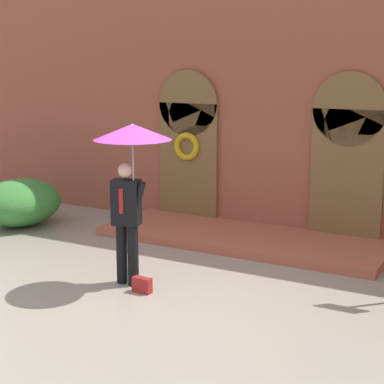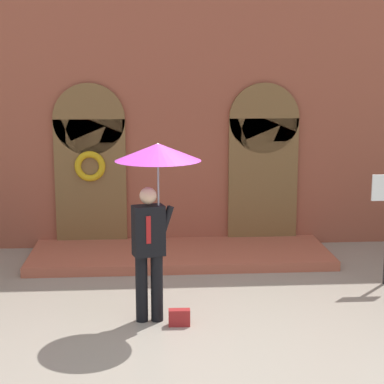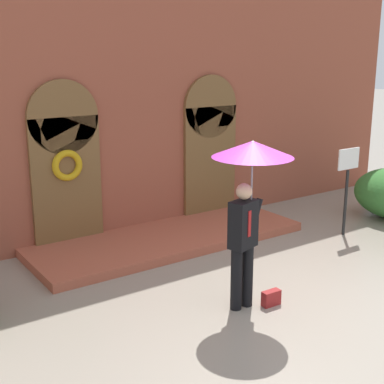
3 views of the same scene
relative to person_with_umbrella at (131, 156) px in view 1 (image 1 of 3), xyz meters
name	(u,v)px [view 1 (image 1 of 3)]	position (x,y,z in m)	size (l,w,h in m)	color
ground_plane	(150,296)	(0.46, -0.25, -1.91)	(80.00, 80.00, 0.00)	gray
building_facade	(269,90)	(0.46, 3.90, 0.77)	(14.00, 2.30, 5.60)	brown
person_with_umbrella	(131,156)	(0.00, 0.00, 0.00)	(1.10, 1.10, 2.36)	black
handbag	(142,285)	(0.29, -0.20, -1.80)	(0.28, 0.12, 0.22)	maroon
shrub_left	(20,202)	(-3.93, 1.80, -1.45)	(1.49, 1.74, 0.92)	#387A33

